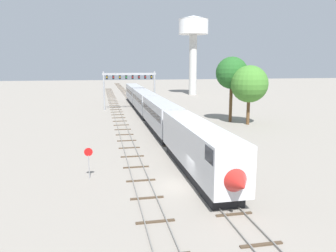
{
  "coord_description": "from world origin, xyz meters",
  "views": [
    {
      "loc": [
        -6.7,
        -25.97,
        10.22
      ],
      "look_at": [
        1.0,
        12.0,
        3.0
      ],
      "focal_mm": 35.37,
      "sensor_mm": 36.0,
      "label": 1
    }
  ],
  "objects_px": {
    "passenger_train": "(151,107)",
    "water_tower": "(193,33)",
    "trackside_tree_left": "(249,84)",
    "stop_sign": "(89,159)",
    "signal_gantry": "(130,81)",
    "trackside_tree_mid": "(232,73)"
  },
  "relations": [
    {
      "from": "signal_gantry",
      "to": "trackside_tree_left",
      "type": "relative_size",
      "value": 1.2
    },
    {
      "from": "water_tower",
      "to": "stop_sign",
      "type": "relative_size",
      "value": 9.07
    },
    {
      "from": "water_tower",
      "to": "trackside_tree_mid",
      "type": "height_order",
      "value": "water_tower"
    },
    {
      "from": "water_tower",
      "to": "stop_sign",
      "type": "xyz_separation_m",
      "value": [
        -32.21,
        -80.37,
        -18.8
      ]
    },
    {
      "from": "stop_sign",
      "to": "water_tower",
      "type": "bearing_deg",
      "value": 68.16
    },
    {
      "from": "signal_gantry",
      "to": "water_tower",
      "type": "relative_size",
      "value": 0.46
    },
    {
      "from": "water_tower",
      "to": "signal_gantry",
      "type": "bearing_deg",
      "value": -125.6
    },
    {
      "from": "trackside_tree_mid",
      "to": "water_tower",
      "type": "bearing_deg",
      "value": 81.48
    },
    {
      "from": "water_tower",
      "to": "trackside_tree_left",
      "type": "distance_m",
      "value": 59.4
    },
    {
      "from": "trackside_tree_left",
      "to": "stop_sign",
      "type": "bearing_deg",
      "value": -138.62
    },
    {
      "from": "signal_gantry",
      "to": "water_tower",
      "type": "xyz_separation_m",
      "value": [
        24.46,
        34.17,
        14.22
      ]
    },
    {
      "from": "signal_gantry",
      "to": "trackside_tree_left",
      "type": "xyz_separation_m",
      "value": [
        18.25,
        -23.29,
        0.5
      ]
    },
    {
      "from": "passenger_train",
      "to": "signal_gantry",
      "type": "distance_m",
      "value": 17.65
    },
    {
      "from": "water_tower",
      "to": "trackside_tree_mid",
      "type": "bearing_deg",
      "value": -98.52
    },
    {
      "from": "passenger_train",
      "to": "trackside_tree_left",
      "type": "height_order",
      "value": "trackside_tree_left"
    },
    {
      "from": "passenger_train",
      "to": "water_tower",
      "type": "xyz_separation_m",
      "value": [
        22.21,
        51.25,
        18.07
      ]
    },
    {
      "from": "signal_gantry",
      "to": "stop_sign",
      "type": "bearing_deg",
      "value": -99.52
    },
    {
      "from": "passenger_train",
      "to": "water_tower",
      "type": "distance_m",
      "value": 58.7
    },
    {
      "from": "trackside_tree_left",
      "to": "trackside_tree_mid",
      "type": "bearing_deg",
      "value": 121.19
    },
    {
      "from": "water_tower",
      "to": "trackside_tree_left",
      "type": "xyz_separation_m",
      "value": [
        -6.21,
        -57.46,
        -13.72
      ]
    },
    {
      "from": "trackside_tree_left",
      "to": "water_tower",
      "type": "bearing_deg",
      "value": 83.83
    },
    {
      "from": "stop_sign",
      "to": "trackside_tree_left",
      "type": "relative_size",
      "value": 0.28
    }
  ]
}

